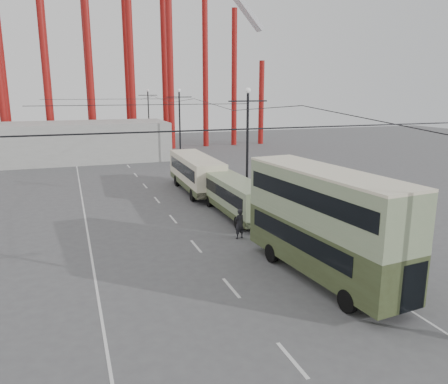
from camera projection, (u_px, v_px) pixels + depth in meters
name	position (u px, v px, depth m)	size (l,w,h in m)	color
ground	(290.00, 326.00, 17.27)	(160.00, 160.00, 0.00)	#4F4F52
road_markings	(164.00, 206.00, 35.06)	(12.52, 120.00, 0.01)	silver
lamp_post_mid	(247.00, 148.00, 34.55)	(3.20, 0.44, 9.32)	black
lamp_post_far	(180.00, 127.00, 54.73)	(3.20, 0.44, 9.32)	black
lamp_post_distant	(149.00, 117.00, 74.91)	(3.20, 0.44, 9.32)	black
fairground_shed	(82.00, 141.00, 57.85)	(22.00, 10.00, 5.00)	#9F9F9A
double_decker_bus	(324.00, 219.00, 21.01)	(3.52, 10.35, 5.45)	#353D21
single_decker_green	(234.00, 195.00, 32.28)	(2.32, 9.79, 2.76)	gray
single_decker_cream	(196.00, 172.00, 39.80)	(2.92, 10.59, 3.27)	beige
pedestrian	(239.00, 224.00, 27.31)	(0.70, 0.46, 1.92)	black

